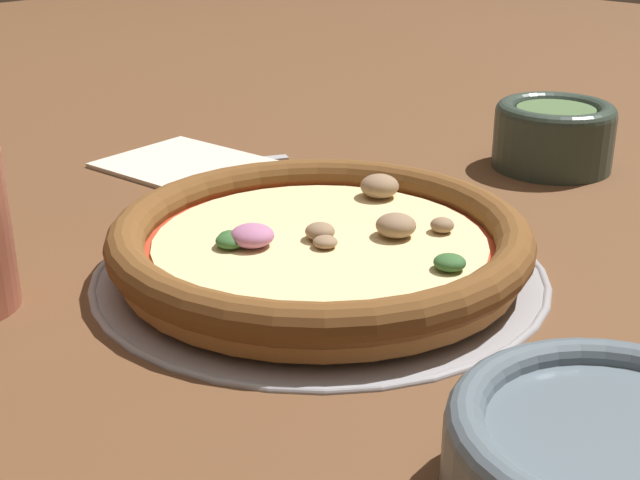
# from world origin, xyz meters

# --- Properties ---
(ground_plane) EXTENTS (3.00, 3.00, 0.00)m
(ground_plane) POSITION_xyz_m (0.00, 0.00, 0.00)
(ground_plane) COLOR brown
(pizza_tray) EXTENTS (0.32, 0.32, 0.01)m
(pizza_tray) POSITION_xyz_m (0.00, 0.00, 0.00)
(pizza_tray) COLOR #9E9EA3
(pizza_tray) RESTS_ON ground_plane
(pizza) EXTENTS (0.30, 0.30, 0.04)m
(pizza) POSITION_xyz_m (0.00, 0.00, 0.02)
(pizza) COLOR #BC7F42
(pizza) RESTS_ON pizza_tray
(bowl_near) EXTENTS (0.15, 0.15, 0.05)m
(bowl_near) POSITION_xyz_m (0.27, -0.09, 0.03)
(bowl_near) COLOR slate
(bowl_near) RESTS_ON ground_plane
(bowl_far) EXTENTS (0.11, 0.11, 0.06)m
(bowl_far) POSITION_xyz_m (-0.01, 0.33, 0.03)
(bowl_far) COLOR #334238
(bowl_far) RESTS_ON ground_plane
(napkin) EXTENTS (0.15, 0.14, 0.01)m
(napkin) POSITION_xyz_m (-0.27, 0.09, 0.00)
(napkin) COLOR beige
(napkin) RESTS_ON ground_plane
(fork) EXTENTS (0.09, 0.15, 0.00)m
(fork) POSITION_xyz_m (-0.26, 0.09, 0.00)
(fork) COLOR #B7B7BC
(fork) RESTS_ON ground_plane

